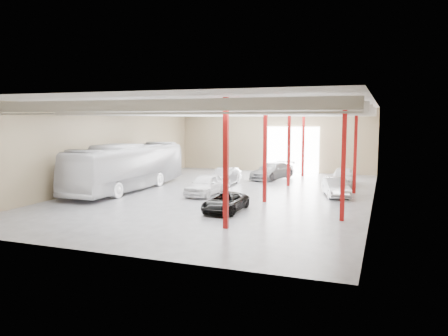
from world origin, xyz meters
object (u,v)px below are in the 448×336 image
Objects in this scene: black_sedan at (226,202)px; car_right_far at (343,177)px; car_row_a at (206,184)px; car_row_c at (272,171)px; car_right_near at (336,187)px; coach_bus at (128,167)px; car_row_b at (225,177)px.

car_right_far is at bearing 67.26° from black_sedan.
black_sedan is 6.29m from car_row_a.
car_right_near is (6.91, -7.70, -0.10)m from car_row_c.
car_right_near is 5.78m from car_right_far.
coach_bus is 8.59m from car_row_b.
coach_bus is 18.66m from car_right_far.
car_row_a reaches higher than car_row_c.
car_row_b is at bearing 111.01° from black_sedan.
car_row_b is (-3.88, 10.50, 0.15)m from black_sedan.
coach_bus is 16.83m from car_right_near.
coach_bus is 3.19× the size of car_right_near.
car_right_far is (9.86, 3.28, 0.05)m from car_row_b.
car_right_far is (0.00, 5.78, 0.10)m from car_right_near.
car_row_c is 1.30× the size of car_right_near.
car_row_b is at bearing -100.47° from car_row_c.
car_row_c is 10.35m from car_right_near.
car_row_a is 0.86× the size of car_row_c.
car_right_far is (9.51, 8.58, -0.01)m from car_row_a.
car_row_c reaches higher than car_right_far.
car_right_near is at bearing -16.23° from car_row_b.
black_sedan is at bearing -53.24° from car_row_a.
coach_bus is 2.90× the size of car_right_far.
coach_bus is 11.87m from black_sedan.
car_row_a is 1.01× the size of car_right_far.
car_row_b is 0.83× the size of car_row_c.
black_sedan is 15.73m from car_row_c.
car_right_far reaches higher than car_row_b.
coach_bus is at bearing 154.38° from black_sedan.
coach_bus is at bearing -113.56° from car_row_c.
black_sedan is 0.78× the size of car_row_c.
car_row_b is 10.17m from car_right_near.
car_row_b reaches higher than car_right_near.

